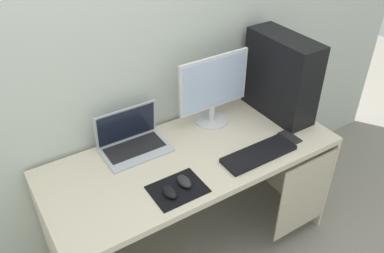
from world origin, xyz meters
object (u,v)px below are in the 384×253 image
(monitor, at_px, (213,89))
(laptop, at_px, (133,141))
(pc_tower, at_px, (281,76))
(cell_phone, at_px, (290,137))
(mouse_left, at_px, (184,181))
(keyboard, at_px, (259,154))
(mouse_right, at_px, (170,192))

(monitor, distance_m, laptop, 0.54)
(pc_tower, distance_m, cell_phone, 0.37)
(monitor, xyz_separation_m, mouse_left, (-0.43, -0.38, -0.20))
(pc_tower, xyz_separation_m, cell_phone, (-0.12, -0.25, -0.24))
(keyboard, bearing_deg, laptop, 141.74)
(laptop, xyz_separation_m, mouse_left, (0.08, -0.40, -0.02))
(monitor, xyz_separation_m, cell_phone, (0.28, -0.37, -0.22))
(pc_tower, relative_size, laptop, 1.39)
(monitor, relative_size, cell_phone, 3.45)
(mouse_left, height_order, mouse_right, same)
(laptop, relative_size, cell_phone, 2.72)
(pc_tower, bearing_deg, mouse_left, -162.67)
(mouse_left, xyz_separation_m, mouse_right, (-0.10, -0.02, 0.00))
(keyboard, height_order, mouse_left, mouse_left)
(mouse_right, bearing_deg, pc_tower, 17.07)
(mouse_right, bearing_deg, monitor, 37.63)
(pc_tower, xyz_separation_m, mouse_left, (-0.83, -0.26, -0.22))
(mouse_left, bearing_deg, monitor, 41.49)
(keyboard, xyz_separation_m, mouse_right, (-0.55, -0.01, 0.01))
(monitor, relative_size, keyboard, 1.07)
(pc_tower, xyz_separation_m, monitor, (-0.40, 0.12, -0.02))
(keyboard, height_order, mouse_right, mouse_right)
(pc_tower, height_order, mouse_left, pc_tower)
(mouse_left, distance_m, cell_phone, 0.70)
(laptop, relative_size, keyboard, 0.84)
(cell_phone, bearing_deg, mouse_left, -179.37)
(pc_tower, height_order, mouse_right, pc_tower)
(laptop, height_order, keyboard, laptop)
(laptop, bearing_deg, keyboard, -38.26)
(pc_tower, bearing_deg, monitor, 163.43)
(pc_tower, height_order, keyboard, pc_tower)
(keyboard, height_order, cell_phone, keyboard)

